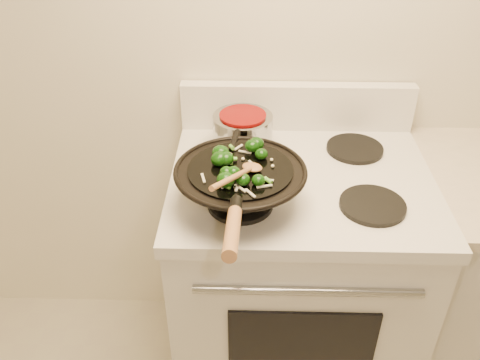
{
  "coord_description": "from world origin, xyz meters",
  "views": [
    {
      "loc": [
        -0.39,
        -0.09,
        1.76
      ],
      "look_at": [
        -0.41,
        1.0,
        1.01
      ],
      "focal_mm": 38.0,
      "sensor_mm": 36.0,
      "label": 1
    }
  ],
  "objects": [
    {
      "name": "stove",
      "position": [
        -0.23,
        1.17,
        0.47
      ],
      "size": [
        0.78,
        0.67,
        1.08
      ],
      "color": "white",
      "rests_on": "ground"
    },
    {
      "name": "wooden_spoon",
      "position": [
        -0.41,
        0.95,
        1.07
      ],
      "size": [
        0.13,
        0.24,
        0.09
      ],
      "color": "#9E6B3E",
      "rests_on": "wok"
    },
    {
      "name": "saucepan",
      "position": [
        -0.41,
        1.32,
        0.99
      ],
      "size": [
        0.19,
        0.3,
        0.11
      ],
      "color": "#919499",
      "rests_on": "stove"
    },
    {
      "name": "wok",
      "position": [
        -0.41,
        1.02,
        0.99
      ],
      "size": [
        0.35,
        0.58,
        0.19
      ],
      "color": "black",
      "rests_on": "stove"
    },
    {
      "name": "stirfry",
      "position": [
        -0.43,
        1.03,
        1.06
      ],
      "size": [
        0.19,
        0.25,
        0.04
      ],
      "color": "#0C3307",
      "rests_on": "wok"
    }
  ]
}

